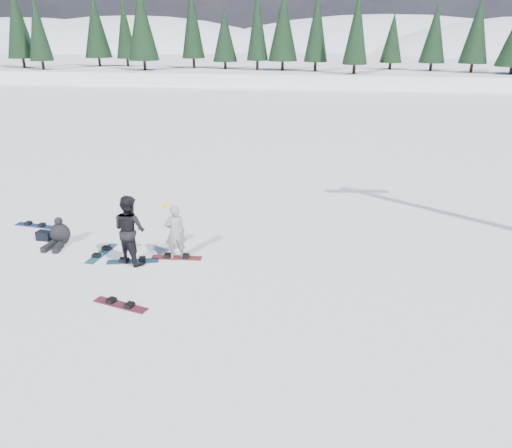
{
  "coord_description": "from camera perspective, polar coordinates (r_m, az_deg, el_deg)",
  "views": [
    {
      "loc": [
        4.51,
        -11.43,
        6.36
      ],
      "look_at": [
        2.36,
        1.88,
        1.1
      ],
      "focal_mm": 35.0,
      "sensor_mm": 36.0,
      "label": 1
    }
  ],
  "objects": [
    {
      "name": "alpine_backdrop",
      "position": [
        202.29,
        4.67,
        15.48
      ],
      "size": [
        412.5,
        227.0,
        53.2
      ],
      "color": "white",
      "rests_on": "ground"
    },
    {
      "name": "snowboard_loose_c",
      "position": [
        18.93,
        -23.9,
        -0.18
      ],
      "size": [
        1.52,
        0.45,
        0.03
      ],
      "primitive_type": "cube",
      "rotation": [
        0.0,
        0.0,
        -0.12
      ],
      "color": "navy",
      "rests_on": "ground"
    },
    {
      "name": "snowboard_loose_b",
      "position": [
        12.93,
        -15.22,
        -8.91
      ],
      "size": [
        1.52,
        0.66,
        0.03
      ],
      "primitive_type": "cube",
      "rotation": [
        0.0,
        0.0,
        -0.26
      ],
      "color": "maroon",
      "rests_on": "ground"
    },
    {
      "name": "snowboarder_man",
      "position": [
        14.73,
        -14.23,
        -0.62
      ],
      "size": [
        1.24,
        1.14,
        2.05
      ],
      "primitive_type": "imported",
      "rotation": [
        0.0,
        0.0,
        2.66
      ],
      "color": "black",
      "rests_on": "ground"
    },
    {
      "name": "snowboarder_woman",
      "position": [
        14.76,
        -9.24,
        -0.91
      ],
      "size": [
        0.72,
        0.63,
        1.81
      ],
      "rotation": [
        0.0,
        0.0,
        3.61
      ],
      "color": "gray",
      "rests_on": "ground"
    },
    {
      "name": "seated_rider",
      "position": [
        16.9,
        -21.56,
        -1.1
      ],
      "size": [
        0.67,
        1.07,
        0.9
      ],
      "rotation": [
        0.0,
        0.0,
        0.05
      ],
      "color": "black",
      "rests_on": "ground"
    },
    {
      "name": "snowboard_man",
      "position": [
        15.12,
        -13.89,
        -4.17
      ],
      "size": [
        1.52,
        0.64,
        0.03
      ],
      "primitive_type": "cube",
      "rotation": [
        0.0,
        0.0,
        0.25
      ],
      "color": "navy",
      "rests_on": "ground"
    },
    {
      "name": "snowboard_woman",
      "position": [
        15.09,
        -9.05,
        -3.83
      ],
      "size": [
        1.52,
        0.41,
        0.03
      ],
      "primitive_type": "cube",
      "rotation": [
        0.0,
        0.0,
        0.09
      ],
      "color": "maroon",
      "rests_on": "ground"
    },
    {
      "name": "snowboard_loose_a",
      "position": [
        15.89,
        -17.25,
        -3.24
      ],
      "size": [
        0.41,
        1.52,
        0.03
      ],
      "primitive_type": "cube",
      "rotation": [
        0.0,
        0.0,
        1.48
      ],
      "color": "teal",
      "rests_on": "ground"
    },
    {
      "name": "ground",
      "position": [
        13.84,
        -11.04,
        -6.49
      ],
      "size": [
        420.0,
        420.0,
        0.0
      ],
      "primitive_type": "plane",
      "color": "white",
      "rests_on": "ground"
    },
    {
      "name": "gear_bag",
      "position": [
        17.53,
        -23.04,
        -1.22
      ],
      "size": [
        0.47,
        0.32,
        0.3
      ],
      "primitive_type": "cube",
      "rotation": [
        0.0,
        0.0,
        -0.06
      ],
      "color": "black",
      "rests_on": "ground"
    }
  ]
}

